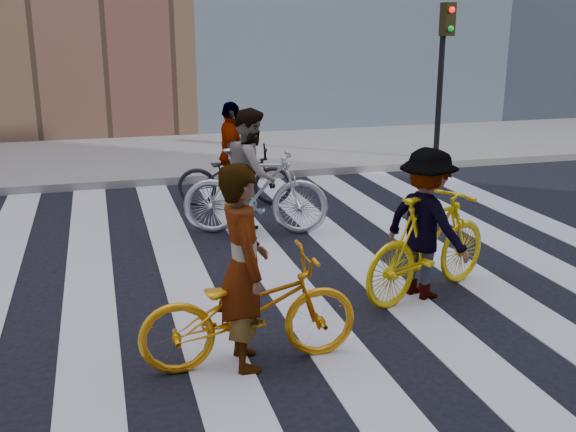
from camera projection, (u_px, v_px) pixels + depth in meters
name	position (u px, v px, depth m)	size (l,w,h in m)	color
ground	(321.00, 269.00, 8.30)	(100.00, 100.00, 0.00)	black
sidewalk_far	(215.00, 154.00, 15.21)	(100.00, 5.00, 0.15)	gray
zebra_crosswalk	(321.00, 268.00, 8.29)	(8.25, 10.00, 0.01)	silver
traffic_signal	(444.00, 56.00, 13.75)	(0.22, 0.42, 3.33)	black
bike_yellow_left	(250.00, 310.00, 5.85)	(0.67, 1.93, 1.01)	orange
bike_silver_mid	(255.00, 192.00, 9.52)	(0.58, 2.07, 1.24)	silver
bike_yellow_right	(429.00, 245.00, 7.33)	(0.55, 1.94, 1.17)	yellow
bike_dark_rear	(235.00, 176.00, 11.09)	(0.66, 1.89, 0.99)	black
rider_left	(243.00, 267.00, 5.72)	(0.66, 0.43, 1.81)	slate
rider_mid	(252.00, 172.00, 9.43)	(0.88, 0.68, 1.80)	slate
rider_right	(426.00, 224.00, 7.26)	(1.07, 0.61, 1.66)	slate
rider_rear	(231.00, 154.00, 10.98)	(1.00, 0.42, 1.71)	slate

